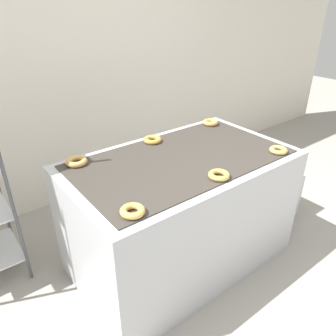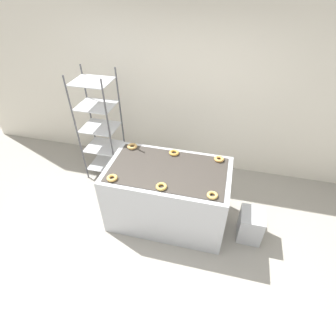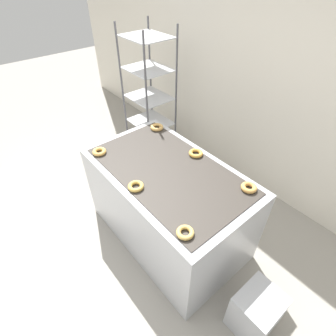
{
  "view_description": "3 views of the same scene",
  "coord_description": "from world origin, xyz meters",
  "views": [
    {
      "loc": [
        -1.29,
        -0.81,
        1.88
      ],
      "look_at": [
        0.0,
        0.87,
        0.76
      ],
      "focal_mm": 35.0,
      "sensor_mm": 36.0,
      "label": 1
    },
    {
      "loc": [
        0.61,
        -1.75,
        2.98
      ],
      "look_at": [
        0.0,
        0.72,
        0.92
      ],
      "focal_mm": 28.0,
      "sensor_mm": 36.0,
      "label": 2
    },
    {
      "loc": [
        1.35,
        -0.41,
        2.39
      ],
      "look_at": [
        0.0,
        0.72,
        0.92
      ],
      "focal_mm": 28.0,
      "sensor_mm": 36.0,
      "label": 3
    }
  ],
  "objects": [
    {
      "name": "ground_plane",
      "position": [
        0.0,
        0.0,
        0.0
      ],
      "size": [
        14.0,
        14.0,
        0.0
      ],
      "primitive_type": "plane",
      "color": "#9E998E"
    },
    {
      "name": "wall_back",
      "position": [
        0.0,
        2.12,
        1.4
      ],
      "size": [
        8.0,
        0.05,
        2.8
      ],
      "color": "silver",
      "rests_on": "ground_plane"
    },
    {
      "name": "fryer_machine",
      "position": [
        0.0,
        0.72,
        0.45
      ],
      "size": [
        1.58,
        0.93,
        0.9
      ],
      "color": "#B7BABF",
      "rests_on": "ground_plane"
    },
    {
      "name": "glaze_bin",
      "position": [
        1.14,
        0.66,
        0.21
      ],
      "size": [
        0.3,
        0.35,
        0.43
      ],
      "color": "#B7BABF",
      "rests_on": "ground_plane"
    },
    {
      "name": "donut_near_left",
      "position": [
        -0.6,
        0.37,
        0.92
      ],
      "size": [
        0.13,
        0.13,
        0.04
      ],
      "primitive_type": "torus",
      "color": "#DCA551",
      "rests_on": "fryer_machine"
    },
    {
      "name": "donut_near_center",
      "position": [
        0.01,
        0.37,
        0.92
      ],
      "size": [
        0.13,
        0.13,
        0.03
      ],
      "primitive_type": "torus",
      "color": "gold",
      "rests_on": "fryer_machine"
    },
    {
      "name": "donut_near_right",
      "position": [
        0.59,
        0.37,
        0.91
      ],
      "size": [
        0.12,
        0.12,
        0.03
      ],
      "primitive_type": "torus",
      "color": "tan",
      "rests_on": "fryer_machine"
    },
    {
      "name": "donut_far_left",
      "position": [
        -0.6,
        1.06,
        0.92
      ],
      "size": [
        0.14,
        0.14,
        0.04
      ],
      "primitive_type": "torus",
      "color": "tan",
      "rests_on": "fryer_machine"
    },
    {
      "name": "donut_far_center",
      "position": [
        0.0,
        1.06,
        0.92
      ],
      "size": [
        0.13,
        0.13,
        0.04
      ],
      "primitive_type": "torus",
      "color": "gold",
      "rests_on": "fryer_machine"
    },
    {
      "name": "donut_far_right",
      "position": [
        0.6,
        1.06,
        0.92
      ],
      "size": [
        0.13,
        0.13,
        0.04
      ],
      "primitive_type": "torus",
      "color": "#DA9C4E",
      "rests_on": "fryer_machine"
    }
  ]
}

